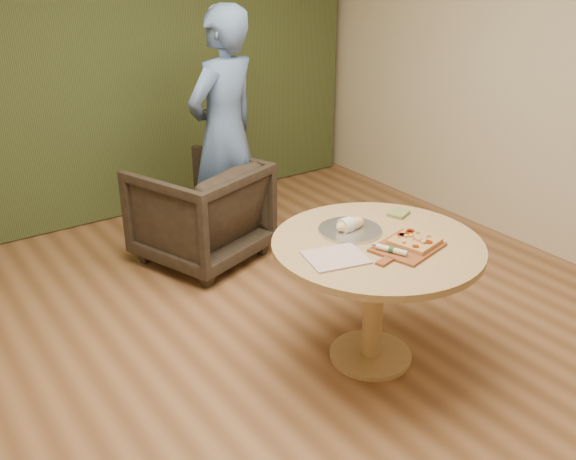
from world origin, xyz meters
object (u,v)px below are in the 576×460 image
(pizza_paddle, at_px, (407,248))
(person_standing, at_px, (224,133))
(serving_tray, at_px, (350,230))
(pedestal_table, at_px, (376,265))
(bread_roll, at_px, (349,225))
(armchair, at_px, (200,207))
(cutlery_roll, at_px, (391,250))
(flatbread_pizza, at_px, (415,241))

(pizza_paddle, xyz_separation_m, person_standing, (0.01, 1.95, 0.17))
(serving_tray, bearing_deg, pizza_paddle, -73.79)
(pedestal_table, distance_m, bread_roll, 0.27)
(pedestal_table, bearing_deg, pizza_paddle, -66.23)
(pedestal_table, height_order, armchair, armchair)
(pedestal_table, distance_m, serving_tray, 0.25)
(pedestal_table, relative_size, bread_roll, 5.97)
(armchair, distance_m, person_standing, 0.58)
(pedestal_table, xyz_separation_m, armchair, (-0.20, 1.72, -0.19))
(pizza_paddle, bearing_deg, person_standing, 75.48)
(bread_roll, xyz_separation_m, person_standing, (0.12, 1.60, 0.13))
(pedestal_table, relative_size, armchair, 1.37)
(pedestal_table, distance_m, armchair, 1.74)
(bread_roll, bearing_deg, pedestal_table, -77.67)
(cutlery_roll, height_order, person_standing, person_standing)
(bread_roll, relative_size, armchair, 0.23)
(cutlery_roll, xyz_separation_m, serving_tray, (0.01, 0.35, -0.02))
(pedestal_table, bearing_deg, serving_tray, 99.81)
(flatbread_pizza, distance_m, armchair, 1.92)
(pizza_paddle, height_order, cutlery_roll, cutlery_roll)
(pedestal_table, xyz_separation_m, bread_roll, (-0.04, 0.19, 0.18))
(armchair, bearing_deg, person_standing, 176.70)
(flatbread_pizza, bearing_deg, bread_roll, 117.38)
(cutlery_roll, relative_size, bread_roll, 0.99)
(flatbread_pizza, height_order, cutlery_roll, flatbread_pizza)
(pedestal_table, xyz_separation_m, flatbread_pizza, (0.13, -0.14, 0.17))
(serving_tray, height_order, armchair, armchair)
(cutlery_roll, distance_m, armchair, 1.91)
(pedestal_table, xyz_separation_m, pizza_paddle, (0.07, -0.15, 0.15))
(pedestal_table, bearing_deg, armchair, 96.68)
(serving_tray, bearing_deg, bread_roll, -180.00)
(pizza_paddle, bearing_deg, pedestal_table, 99.61)
(armchair, bearing_deg, flatbread_pizza, 80.79)
(pizza_paddle, bearing_deg, armchair, 84.00)
(cutlery_roll, distance_m, serving_tray, 0.35)
(cutlery_roll, bearing_deg, pedestal_table, 50.32)
(pizza_paddle, relative_size, serving_tray, 1.33)
(serving_tray, bearing_deg, person_standing, 85.99)
(pizza_paddle, height_order, bread_roll, bread_roll)
(serving_tray, bearing_deg, pedestal_table, -80.19)
(flatbread_pizza, relative_size, serving_tray, 0.75)
(flatbread_pizza, bearing_deg, pizza_paddle, -173.57)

